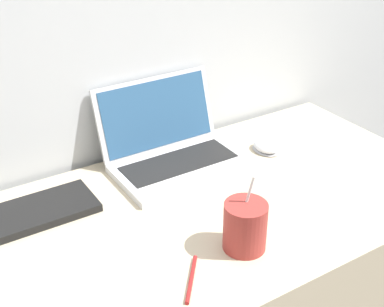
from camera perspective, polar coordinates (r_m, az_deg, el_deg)
The scene contains 6 objects.
desk at distance 1.60m, azimuth 1.94°, elevation -16.01°, with size 1.32×0.69×0.72m.
laptop at distance 1.52m, azimuth -2.09°, elevation 0.60°, with size 0.37×0.29×0.22m.
drink_cup at distance 1.20m, azimuth 5.68°, elevation -7.65°, with size 0.10×0.10×0.18m.
computer_mouse at distance 1.62m, azimuth 7.88°, elevation 0.72°, with size 0.07×0.09×0.03m.
external_keyboard at distance 1.37m, azimuth -18.33°, elevation -6.60°, with size 0.39×0.14×0.02m.
pen at distance 1.14m, azimuth -0.07°, elevation -13.24°, with size 0.10×0.12×0.01m.
Camera 1 is at (-0.65, -0.58, 1.49)m, focal length 50.00 mm.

